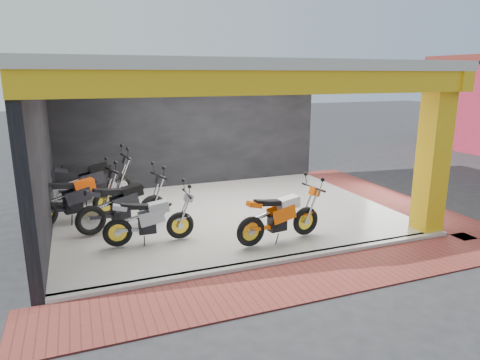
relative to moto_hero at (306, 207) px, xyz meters
name	(u,v)px	position (x,y,z in m)	size (l,w,h in m)	color
ground	(258,244)	(-1.03, 0.17, -0.73)	(80.00, 80.00, 0.00)	#2D2D30
showroom_floor	(226,213)	(-1.03, 2.17, -0.68)	(8.00, 6.00, 0.10)	silver
showroom_ceiling	(225,67)	(-1.03, 2.17, 2.87)	(8.40, 6.40, 0.20)	beige
back_wall	(192,131)	(-1.03, 5.27, 1.02)	(8.20, 0.20, 3.50)	black
left_wall	(39,158)	(-5.13, 2.17, 1.02)	(0.20, 6.20, 3.50)	black
corner_column	(433,156)	(2.72, -0.58, 1.02)	(0.50, 0.50, 3.50)	gold
header_beam_front	(283,83)	(-1.03, -0.83, 2.57)	(8.40, 0.30, 0.40)	gold
header_beam_right	(367,80)	(2.97, 2.17, 2.57)	(0.30, 6.40, 0.40)	gold
floor_kerb	(279,261)	(-1.03, -0.85, -0.68)	(8.00, 0.20, 0.10)	silver
paver_front	(300,281)	(-1.03, -1.63, -0.71)	(9.00, 1.40, 0.03)	maroon
paver_right	(382,196)	(3.77, 2.17, -0.71)	(1.40, 7.00, 0.03)	maroon
moto_hero	(306,207)	(0.00, 0.00, 0.00)	(2.05, 0.76, 1.26)	#FF620A
moto_row_a	(180,212)	(-2.52, 0.75, -0.04)	(1.92, 0.71, 1.18)	#AEB0B6
moto_row_b	(152,196)	(-2.87, 1.95, 0.04)	(2.17, 0.80, 1.33)	black
moto_row_c	(105,190)	(-3.83, 2.82, 0.05)	(2.20, 0.82, 1.35)	black
moto_row_d	(119,175)	(-3.37, 4.17, 0.09)	(2.35, 0.87, 1.43)	black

